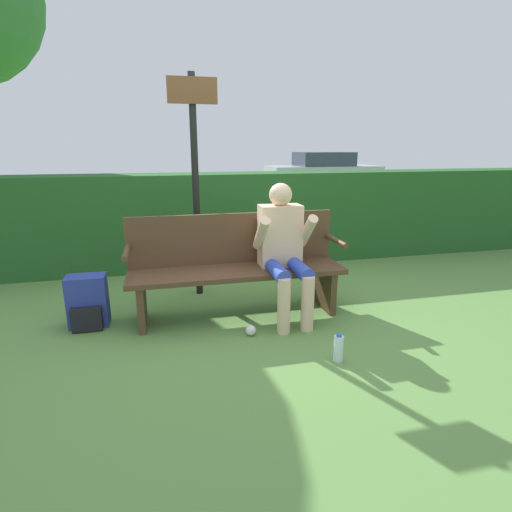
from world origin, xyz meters
The scene contains 9 objects.
ground_plane centered at (0.00, 0.00, 0.00)m, with size 40.00×40.00×0.00m, color #5B8942.
hedge_back centered at (0.00, 1.80, 0.60)m, with size 12.00×0.59×1.21m.
park_bench centered at (0.00, 0.08, 0.47)m, with size 1.97×0.50×0.94m.
person_seated centered at (0.42, -0.07, 0.67)m, with size 0.52×0.66×1.22m.
backpack centered at (-1.33, 0.08, 0.22)m, with size 0.33×0.27×0.46m.
water_bottle centered at (0.56, -0.99, 0.10)m, with size 0.07×0.07×0.22m.
signpost centered at (-0.29, 0.67, 1.30)m, with size 0.47×0.09×2.23m.
parked_car centered at (5.16, 10.40, 0.65)m, with size 4.03×1.77×1.35m.
litter_crumple centered at (0.02, -0.43, 0.04)m, with size 0.09×0.09×0.09m.
Camera 1 is at (-0.65, -3.44, 1.54)m, focal length 28.00 mm.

